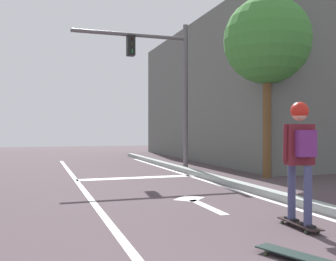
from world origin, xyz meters
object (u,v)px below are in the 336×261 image
at_px(skateboard, 299,224).
at_px(traffic_signal_mast, 162,73).
at_px(spare_skateboard, 294,255).
at_px(skater, 300,146).
at_px(roadside_tree, 267,41).

bearing_deg(skateboard, traffic_signal_mast, 86.63).
bearing_deg(skateboard, spare_skateboard, -129.22).
height_order(skateboard, skater, skater).
relative_size(skateboard, roadside_tree, 0.16).
xyz_separation_m(skateboard, roadside_tree, (2.69, 4.98, 3.77)).
relative_size(skateboard, traffic_signal_mast, 0.17).
bearing_deg(skater, skateboard, 87.00).
height_order(spare_skateboard, roadside_tree, roadside_tree).
distance_m(spare_skateboard, roadside_tree, 7.99).
distance_m(skateboard, spare_skateboard, 1.41).
bearing_deg(traffic_signal_mast, spare_skateboard, -98.74).
height_order(skateboard, roadside_tree, roadside_tree).
bearing_deg(traffic_signal_mast, skater, -93.37).
relative_size(skater, roadside_tree, 0.33).
bearing_deg(roadside_tree, skater, -118.32).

